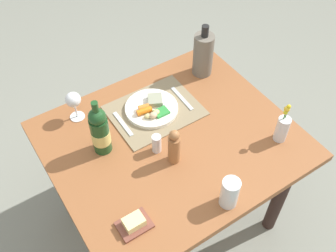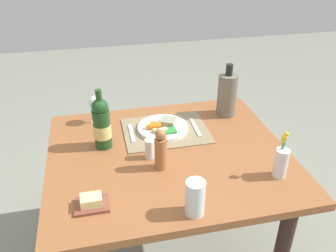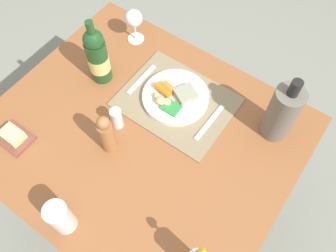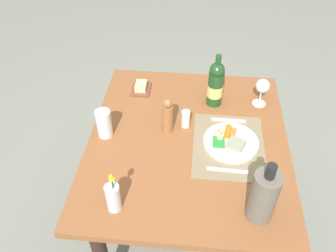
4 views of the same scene
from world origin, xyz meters
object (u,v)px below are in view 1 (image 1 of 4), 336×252
object	(u,v)px
knife	(123,124)
butter_dish	(134,223)
dining_table	(171,153)
dinner_plate	(152,108)
cooler_bottle	(203,54)
fork	(182,98)
flower_vase	(282,128)
water_tumbler	(229,194)
wine_bottle	(100,131)
wine_glass	(73,101)
pepper_mill	(174,147)
salt_shaker	(157,144)

from	to	relation	value
knife	butter_dish	xyz separation A→B (m)	(0.22, 0.48, 0.01)
dining_table	dinner_plate	xyz separation A→B (m)	(-0.02, -0.20, 0.13)
knife	cooler_bottle	bearing A→B (deg)	-169.02
fork	flower_vase	distance (m)	0.52
flower_vase	water_tumbler	xyz separation A→B (m)	(0.41, 0.13, -0.01)
dinner_plate	wine_bottle	bearing A→B (deg)	14.37
wine_bottle	flower_vase	size ratio (longest dim) A/B	1.39
wine_glass	water_tumbler	world-z (taller)	wine_glass
pepper_mill	water_tumbler	bearing A→B (deg)	102.30
salt_shaker	water_tumbler	size ratio (longest dim) A/B	0.65
dining_table	pepper_mill	bearing A→B (deg)	61.37
flower_vase	water_tumbler	distance (m)	0.43
dinner_plate	butter_dish	distance (m)	0.62
wine_bottle	wine_glass	world-z (taller)	wine_bottle
wine_bottle	dining_table	bearing A→B (deg)	157.50
salt_shaker	fork	bearing A→B (deg)	-143.74
fork	salt_shaker	size ratio (longest dim) A/B	1.97
wine_bottle	salt_shaker	size ratio (longest dim) A/B	3.16
cooler_bottle	dining_table	bearing A→B (deg)	37.21
dinner_plate	fork	xyz separation A→B (m)	(-0.17, 0.02, -0.01)
wine_glass	fork	bearing A→B (deg)	159.96
wine_bottle	pepper_mill	xyz separation A→B (m)	(-0.23, 0.23, -0.03)
wine_glass	dining_table	bearing A→B (deg)	130.31
salt_shaker	water_tumbler	bearing A→B (deg)	104.55
cooler_bottle	pepper_mill	bearing A→B (deg)	41.91
pepper_mill	wine_bottle	bearing A→B (deg)	-44.27
knife	pepper_mill	world-z (taller)	pepper_mill
knife	water_tumbler	distance (m)	0.63
fork	butter_dish	bearing A→B (deg)	42.09
water_tumbler	wine_bottle	bearing A→B (deg)	-60.41
salt_shaker	wine_glass	distance (m)	0.45
fork	butter_dish	size ratio (longest dim) A/B	1.43
dining_table	water_tumbler	distance (m)	0.44
fork	water_tumbler	bearing A→B (deg)	74.66
salt_shaker	water_tumbler	world-z (taller)	water_tumbler
fork	wine_bottle	bearing A→B (deg)	9.03
knife	cooler_bottle	distance (m)	0.56
dinner_plate	water_tumbler	xyz separation A→B (m)	(0.01, 0.61, 0.04)
knife	salt_shaker	bearing A→B (deg)	104.51
pepper_mill	cooler_bottle	world-z (taller)	cooler_bottle
wine_glass	flower_vase	bearing A→B (deg)	138.85
dinner_plate	pepper_mill	world-z (taller)	pepper_mill
pepper_mill	butter_dish	xyz separation A→B (m)	(0.31, 0.18, -0.07)
wine_bottle	butter_dish	size ratio (longest dim) A/B	2.29
fork	knife	xyz separation A→B (m)	(0.33, -0.01, 0.00)
salt_shaker	water_tumbler	xyz separation A→B (m)	(-0.10, 0.39, 0.02)
wine_glass	pepper_mill	bearing A→B (deg)	118.02
dinner_plate	dining_table	bearing A→B (deg)	85.67
wine_bottle	butter_dish	world-z (taller)	wine_bottle
wine_bottle	water_tumbler	xyz separation A→B (m)	(-0.30, 0.53, -0.06)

